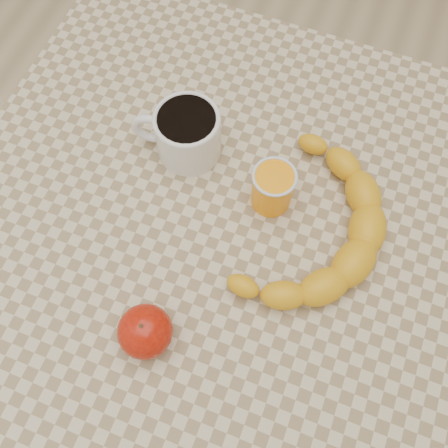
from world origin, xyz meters
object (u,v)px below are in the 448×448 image
(coffee_mug, at_px, (186,133))
(apple, at_px, (145,331))
(banana, at_px, (312,228))
(table, at_px, (224,251))
(orange_juice_glass, at_px, (273,188))

(coffee_mug, relative_size, apple, 1.71)
(coffee_mug, xyz_separation_m, apple, (0.06, -0.28, -0.01))
(coffee_mug, bearing_deg, banana, -18.15)
(table, height_order, apple, apple)
(coffee_mug, xyz_separation_m, banana, (0.21, -0.07, -0.02))
(orange_juice_glass, xyz_separation_m, banana, (0.07, -0.03, -0.01))
(coffee_mug, bearing_deg, apple, -77.49)
(orange_juice_glass, relative_size, banana, 0.19)
(orange_juice_glass, bearing_deg, apple, -108.77)
(banana, bearing_deg, orange_juice_glass, 168.95)
(table, bearing_deg, coffee_mug, 133.41)
(table, bearing_deg, orange_juice_glass, 56.19)
(coffee_mug, height_order, orange_juice_glass, coffee_mug)
(table, height_order, coffee_mug, coffee_mug)
(apple, relative_size, banana, 0.22)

